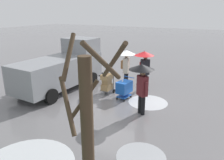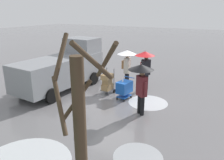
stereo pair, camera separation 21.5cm
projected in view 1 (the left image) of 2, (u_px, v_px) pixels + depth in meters
ground_plane at (118, 97)px, 10.98m from camera, size 90.00×90.00×0.00m
slush_patch_under_van at (45, 90)px, 12.02m from camera, size 2.07×2.07×0.01m
slush_patch_mid_street at (141, 157)px, 6.53m from camera, size 1.49×1.49×0.01m
slush_patch_far_side at (148, 102)px, 10.38m from camera, size 1.84×1.84×0.01m
cargo_van_parked_right at (63, 68)px, 11.91m from camera, size 2.37×5.42×2.60m
shopping_cart_vendor at (124, 88)px, 10.65m from camera, size 0.65×0.88×1.04m
hand_dolly_boxes at (107, 82)px, 11.25m from camera, size 0.54×0.72×1.32m
pedestrian_pink_side at (142, 77)px, 8.82m from camera, size 1.04×1.04×2.15m
pedestrian_black_side at (126, 60)px, 11.97m from camera, size 1.04×1.04×2.15m
pedestrian_white_side at (144, 61)px, 11.61m from camera, size 1.04×1.04×2.15m
bare_tree_near at (88, 136)px, 4.09m from camera, size 1.29×1.29×3.79m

